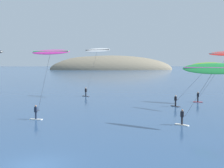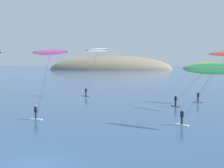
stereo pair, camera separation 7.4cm
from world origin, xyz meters
TOP-DOWN VIEW (x-y plane):
  - ground_plane at (0.00, 0.00)m, footprint 600.00×600.00m
  - headland_island at (6.49, 198.12)m, footprint 89.65×55.91m
  - kitesurfer_lime at (18.38, 20.13)m, footprint 6.44×6.48m
  - kitesurfer_white at (3.15, 33.99)m, footprint 5.65×4.38m
  - kitesurfer_magenta at (-1.56, 13.52)m, footprint 5.35×3.66m
  - kitesurfer_green at (15.28, 9.84)m, footprint 6.47×4.39m

SIDE VIEW (x-z plane):
  - ground_plane at x=0.00m, z-range 0.00..0.00m
  - headland_island at x=6.49m, z-range -10.29..10.29m
  - kitesurfer_lime at x=18.38m, z-range 2.38..9.03m
  - kitesurfer_green at x=15.28m, z-range 2.40..9.04m
  - kitesurfer_magenta at x=-1.56m, z-range 3.06..11.18m
  - kitesurfer_white at x=3.15m, z-range 3.52..12.68m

